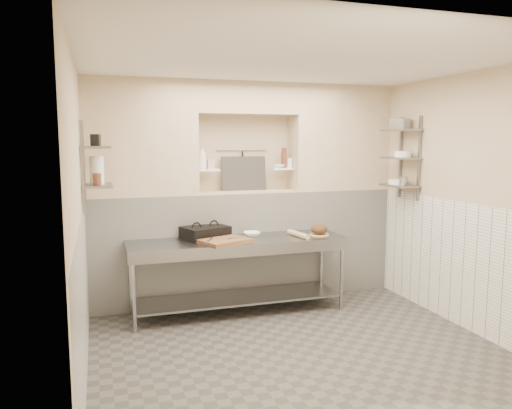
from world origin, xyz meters
name	(u,v)px	position (x,y,z in m)	size (l,w,h in m)	color
floor	(296,353)	(0.00, 0.00, -0.05)	(4.00, 3.90, 0.10)	#4C4843
ceiling	(299,56)	(0.00, 0.00, 2.85)	(4.00, 3.90, 0.10)	silver
wall_left	(73,220)	(-2.05, 0.00, 1.40)	(0.10, 3.90, 2.80)	#CDB296
wall_right	(471,202)	(2.05, 0.00, 1.40)	(0.10, 3.90, 2.80)	#CDB296
wall_back	(241,191)	(0.00, 2.00, 1.40)	(4.00, 0.10, 2.80)	#CDB296
wall_front	(427,255)	(0.00, -2.00, 1.40)	(4.00, 0.10, 2.80)	#CDB296
backwall_lower	(246,245)	(0.00, 1.75, 0.70)	(4.00, 0.40, 1.40)	white
alcove_sill	(246,192)	(0.00, 1.75, 1.41)	(1.30, 0.40, 0.02)	#CDB296
backwall_pillar_left	(140,138)	(-1.33, 1.75, 2.10)	(1.35, 0.40, 1.40)	#CDB296
backwall_pillar_right	(339,138)	(1.33, 1.75, 2.10)	(1.35, 0.40, 1.40)	#CDB296
backwall_header	(246,99)	(0.00, 1.75, 2.60)	(1.30, 0.40, 0.40)	#CDB296
wainscot_left	(84,300)	(-1.99, 0.00, 0.70)	(0.02, 3.90, 1.40)	white
wainscot_right	(463,265)	(1.99, 0.00, 0.70)	(0.02, 3.90, 1.40)	white
alcove_shelf_left	(208,170)	(-0.50, 1.75, 1.70)	(0.28, 0.16, 0.03)	white
alcove_shelf_right	(282,169)	(0.50, 1.75, 1.70)	(0.28, 0.16, 0.03)	white
utensil_rail	(242,150)	(0.00, 1.92, 1.95)	(0.02, 0.02, 0.70)	gray
hanging_steel	(243,163)	(0.00, 1.90, 1.78)	(0.02, 0.02, 0.30)	black
splash_panel	(244,174)	(0.00, 1.85, 1.64)	(0.60, 0.02, 0.45)	#383330
shelf_rail_left_a	(83,166)	(-1.98, 1.25, 1.80)	(0.03, 0.03, 0.95)	slate
shelf_rail_left_b	(83,168)	(-1.98, 0.85, 1.80)	(0.03, 0.03, 0.95)	slate
wall_shelf_left_lower	(97,185)	(-1.84, 1.05, 1.60)	(0.30, 0.50, 0.03)	slate
wall_shelf_left_upper	(96,147)	(-1.84, 1.05, 2.00)	(0.30, 0.50, 0.03)	slate
shelf_rail_right_a	(401,157)	(1.98, 1.25, 1.85)	(0.03, 0.03, 1.05)	slate
shelf_rail_right_b	(419,158)	(1.98, 0.85, 1.85)	(0.03, 0.03, 1.05)	slate
wall_shelf_right_lower	(399,185)	(1.84, 1.05, 1.50)	(0.30, 0.50, 0.03)	slate
wall_shelf_right_mid	(400,158)	(1.84, 1.05, 1.85)	(0.30, 0.50, 0.03)	slate
wall_shelf_right_upper	(401,130)	(1.84, 1.05, 2.20)	(0.30, 0.50, 0.03)	slate
prep_table	(238,261)	(-0.27, 1.18, 0.64)	(2.60, 0.70, 0.90)	gray
panini_press	(205,232)	(-0.62, 1.39, 0.97)	(0.62, 0.53, 0.14)	black
cutting_board	(225,241)	(-0.46, 1.02, 0.92)	(0.54, 0.38, 0.05)	olive
knife_blade	(235,238)	(-0.34, 1.05, 0.95)	(0.24, 0.03, 0.01)	gray
tongs	(209,240)	(-0.66, 0.97, 0.96)	(0.02, 0.02, 0.24)	gray
mixing_bowl	(252,234)	(-0.05, 1.34, 0.93)	(0.21, 0.21, 0.05)	white
rolling_pin	(298,234)	(0.48, 1.12, 0.93)	(0.06, 0.06, 0.42)	#D3B770
bread_board	(319,235)	(0.77, 1.14, 0.91)	(0.24, 0.24, 0.01)	#D3B770
bread_loaf	(319,229)	(0.77, 1.14, 0.98)	(0.21, 0.21, 0.12)	#4C2D19
bottle_soap	(202,158)	(-0.58, 1.74, 1.86)	(0.11, 0.11, 0.29)	white
jar_alcove	(211,164)	(-0.46, 1.76, 1.78)	(0.08, 0.08, 0.13)	#CDB296
bowl_alcove	(279,166)	(0.45, 1.74, 1.74)	(0.15, 0.15, 0.05)	white
condiment_a	(283,160)	(0.53, 1.79, 1.82)	(0.06, 0.06, 0.21)	#5A2D1E
condiment_b	(284,158)	(0.53, 1.75, 1.85)	(0.07, 0.07, 0.27)	#5A2D1E
condiment_c	(290,163)	(0.61, 1.75, 1.78)	(0.08, 0.08, 0.13)	white
jug_left	(97,170)	(-1.84, 1.12, 1.76)	(0.15, 0.15, 0.29)	white
jar_left	(97,179)	(-1.84, 0.97, 1.67)	(0.08, 0.08, 0.12)	#5A2D1E
box_left_upper	(96,140)	(-1.84, 1.08, 2.07)	(0.09, 0.09, 0.12)	black
bowl_right	(397,182)	(1.84, 1.11, 1.55)	(0.22, 0.22, 0.07)	white
canister_right	(403,181)	(1.84, 0.97, 1.57)	(0.11, 0.11, 0.11)	gray
bowl_right_mid	(403,154)	(1.84, 1.01, 1.90)	(0.21, 0.21, 0.08)	white
basket_right	(400,124)	(1.84, 1.08, 2.28)	(0.17, 0.21, 0.13)	gray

